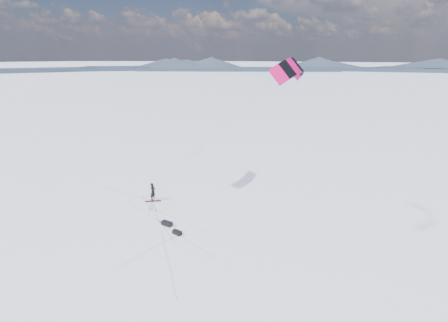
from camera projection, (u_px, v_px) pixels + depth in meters
The scene contains 9 objects.
ground at pixel (147, 223), 26.72m from camera, with size 1800.00×1800.00×0.00m, color white.
horizon_hills at pixel (145, 191), 25.84m from camera, with size 704.47×706.88×8.00m.
snow_tracks at pixel (138, 223), 26.72m from camera, with size 14.76×10.25×0.01m.
snowkiter at pixel (153, 199), 31.21m from camera, with size 0.61×0.40×1.68m, color black.
snowboard at pixel (153, 201), 30.79m from camera, with size 1.49×0.28×0.04m, color maroon.
tripod at pixel (152, 201), 28.49m from camera, with size 0.69×0.70×1.54m.
gear_bag_a at pixel (167, 223), 26.33m from camera, with size 0.93×0.47×0.41m.
gear_bag_b at pixel (177, 232), 25.04m from camera, with size 0.82×0.48×0.35m.
power_kite at pixel (291, 70), 22.61m from camera, with size 13.68×5.40×11.91m.
Camera 1 is at (17.03, -17.87, 13.10)m, focal length 26.00 mm.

